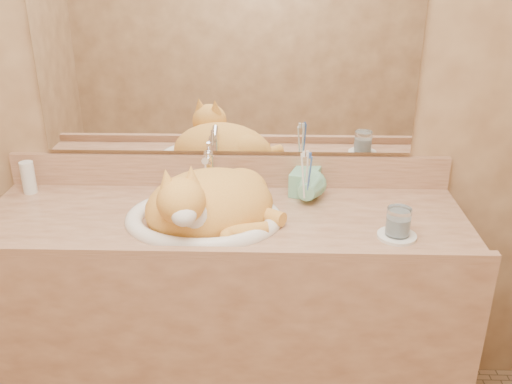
{
  "coord_description": "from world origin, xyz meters",
  "views": [
    {
      "loc": [
        0.16,
        -0.94,
        1.69
      ],
      "look_at": [
        0.11,
        0.7,
        0.95
      ],
      "focal_mm": 40.0,
      "sensor_mm": 36.0,
      "label": 1
    }
  ],
  "objects_px": {
    "vanity_counter": "(226,324)",
    "soap_dispenser": "(301,174)",
    "cat": "(208,201)",
    "toothbrush_cup": "(306,194)",
    "water_glass": "(398,222)",
    "sink_basin": "(203,198)"
  },
  "relations": [
    {
      "from": "vanity_counter",
      "to": "soap_dispenser",
      "type": "distance_m",
      "value": 0.6
    },
    {
      "from": "vanity_counter",
      "to": "cat",
      "type": "xyz_separation_m",
      "value": [
        -0.05,
        -0.03,
        0.5
      ]
    },
    {
      "from": "toothbrush_cup",
      "to": "water_glass",
      "type": "relative_size",
      "value": 1.17
    },
    {
      "from": "sink_basin",
      "to": "cat",
      "type": "distance_m",
      "value": 0.02
    },
    {
      "from": "vanity_counter",
      "to": "soap_dispenser",
      "type": "height_order",
      "value": "soap_dispenser"
    },
    {
      "from": "vanity_counter",
      "to": "soap_dispenser",
      "type": "xyz_separation_m",
      "value": [
        0.26,
        0.15,
        0.52
      ]
    },
    {
      "from": "soap_dispenser",
      "to": "vanity_counter",
      "type": "bearing_deg",
      "value": -131.87
    },
    {
      "from": "vanity_counter",
      "to": "toothbrush_cup",
      "type": "distance_m",
      "value": 0.55
    },
    {
      "from": "cat",
      "to": "water_glass",
      "type": "height_order",
      "value": "cat"
    },
    {
      "from": "water_glass",
      "to": "sink_basin",
      "type": "bearing_deg",
      "value": 170.65
    },
    {
      "from": "sink_basin",
      "to": "water_glass",
      "type": "xyz_separation_m",
      "value": [
        0.6,
        -0.1,
        -0.02
      ]
    },
    {
      "from": "toothbrush_cup",
      "to": "water_glass",
      "type": "distance_m",
      "value": 0.34
    },
    {
      "from": "cat",
      "to": "toothbrush_cup",
      "type": "distance_m",
      "value": 0.34
    },
    {
      "from": "vanity_counter",
      "to": "sink_basin",
      "type": "distance_m",
      "value": 0.51
    },
    {
      "from": "sink_basin",
      "to": "water_glass",
      "type": "height_order",
      "value": "sink_basin"
    },
    {
      "from": "cat",
      "to": "soap_dispenser",
      "type": "bearing_deg",
      "value": 7.05
    },
    {
      "from": "cat",
      "to": "toothbrush_cup",
      "type": "height_order",
      "value": "cat"
    },
    {
      "from": "sink_basin",
      "to": "toothbrush_cup",
      "type": "xyz_separation_m",
      "value": [
        0.33,
        0.11,
        -0.03
      ]
    },
    {
      "from": "cat",
      "to": "soap_dispenser",
      "type": "relative_size",
      "value": 2.2
    },
    {
      "from": "sink_basin",
      "to": "cat",
      "type": "xyz_separation_m",
      "value": [
        0.02,
        -0.01,
        -0.01
      ]
    },
    {
      "from": "vanity_counter",
      "to": "sink_basin",
      "type": "bearing_deg",
      "value": -161.85
    },
    {
      "from": "cat",
      "to": "soap_dispenser",
      "type": "xyz_separation_m",
      "value": [
        0.3,
        0.17,
        0.03
      ]
    }
  ]
}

